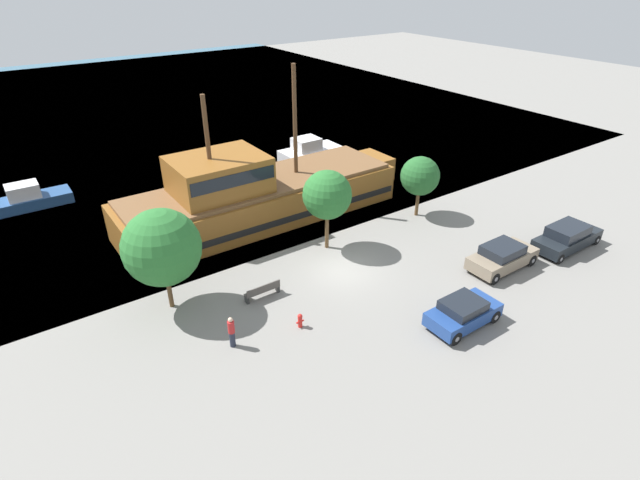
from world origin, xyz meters
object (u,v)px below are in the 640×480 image
at_px(parked_car_curb_mid, 463,313).
at_px(pedestrian_walking_near, 232,332).
at_px(moored_boat_dockside, 309,152).
at_px(fire_hydrant, 300,320).
at_px(bench_promenade_east, 263,291).
at_px(moored_boat_outer, 30,198).
at_px(parked_car_curb_rear, 502,257).
at_px(pirate_ship, 256,195).
at_px(parked_car_curb_front, 567,237).

height_order(parked_car_curb_mid, pedestrian_walking_near, pedestrian_walking_near).
xyz_separation_m(moored_boat_dockside, parked_car_curb_mid, (-6.94, -23.90, -0.05)).
xyz_separation_m(fire_hydrant, bench_promenade_east, (-0.30, 3.21, 0.04)).
height_order(parked_car_curb_mid, bench_promenade_east, parked_car_curb_mid).
relative_size(moored_boat_dockside, bench_promenade_east, 2.78).
bearing_deg(bench_promenade_east, moored_boat_outer, 112.97).
relative_size(moored_boat_outer, pedestrian_walking_near, 3.22).
relative_size(moored_boat_dockside, parked_car_curb_mid, 1.45).
bearing_deg(parked_car_curb_rear, bench_promenade_east, 157.25).
xyz_separation_m(pirate_ship, fire_hydrant, (-4.00, -11.67, -1.41)).
bearing_deg(pedestrian_walking_near, moored_boat_dockside, 47.90).
xyz_separation_m(moored_boat_dockside, bench_promenade_east, (-13.94, -16.25, -0.33)).
bearing_deg(pedestrian_walking_near, pirate_ship, 56.30).
relative_size(parked_car_curb_mid, bench_promenade_east, 1.92).
bearing_deg(fire_hydrant, moored_boat_dockside, 54.95).
bearing_deg(moored_boat_dockside, bench_promenade_east, -130.63).
bearing_deg(parked_car_curb_front, parked_car_curb_rear, 171.01).
relative_size(moored_boat_dockside, fire_hydrant, 7.25).
xyz_separation_m(pirate_ship, parked_car_curb_front, (13.92, -14.73, -1.04)).
xyz_separation_m(moored_boat_outer, parked_car_curb_rear, (21.31, -25.20, 0.10)).
bearing_deg(parked_car_curb_mid, pirate_ship, 99.50).
height_order(moored_boat_outer, parked_car_curb_rear, moored_boat_outer).
distance_m(parked_car_curb_rear, bench_promenade_east, 14.03).
height_order(parked_car_curb_rear, fire_hydrant, parked_car_curb_rear).
bearing_deg(parked_car_curb_rear, moored_boat_dockside, 87.34).
bearing_deg(pirate_ship, moored_boat_dockside, 38.90).
height_order(moored_boat_dockside, parked_car_curb_front, moored_boat_dockside).
bearing_deg(parked_car_curb_rear, pirate_ship, 121.87).
xyz_separation_m(pirate_ship, pedestrian_walking_near, (-7.36, -11.04, -0.99)).
bearing_deg(pirate_ship, parked_car_curb_mid, -80.50).
distance_m(parked_car_curb_mid, fire_hydrant, 8.05).
xyz_separation_m(pirate_ship, parked_car_curb_mid, (2.70, -16.12, -1.10)).
height_order(parked_car_curb_front, parked_car_curb_rear, parked_car_curb_front).
relative_size(moored_boat_outer, bench_promenade_east, 2.66).
bearing_deg(parked_car_curb_rear, parked_car_curb_front, -8.99).
height_order(moored_boat_dockside, pedestrian_walking_near, moored_boat_dockside).
xyz_separation_m(parked_car_curb_front, parked_car_curb_rear, (-5.28, 0.84, -0.00)).
bearing_deg(pedestrian_walking_near, moored_boat_outer, 103.39).
xyz_separation_m(moored_boat_dockside, parked_car_curb_front, (4.28, -22.51, 0.00)).
bearing_deg(parked_car_curb_mid, parked_car_curb_rear, 20.54).
xyz_separation_m(moored_boat_outer, fire_hydrant, (8.68, -22.98, -0.26)).
bearing_deg(parked_car_curb_rear, fire_hydrant, 170.05).
distance_m(moored_boat_outer, parked_car_curb_front, 37.22).
bearing_deg(pirate_ship, parked_car_curb_front, -46.62).
height_order(bench_promenade_east, pedestrian_walking_near, pedestrian_walking_near).
distance_m(pirate_ship, bench_promenade_east, 9.59).
xyz_separation_m(moored_boat_dockside, fire_hydrant, (-13.65, -19.45, -0.36)).
xyz_separation_m(parked_car_curb_mid, pedestrian_walking_near, (-10.06, 5.08, 0.11)).
height_order(moored_boat_dockside, moored_boat_outer, moored_boat_dockside).
height_order(pirate_ship, bench_promenade_east, pirate_ship).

